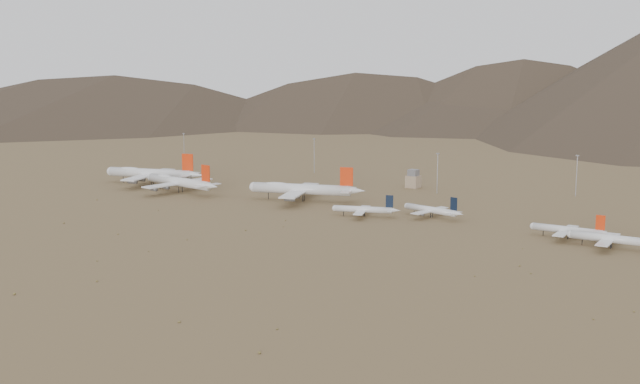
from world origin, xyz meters
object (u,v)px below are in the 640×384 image
Objects in this scene: narrowbody_b at (432,210)px; control_tower at (413,180)px; widebody_east at (302,189)px; widebody_west at (151,173)px; narrowbody_a at (365,209)px; widebody_centre at (179,182)px.

narrowbody_b reaches higher than control_tower.
widebody_east is at bearing -111.31° from control_tower.
narrowbody_a is at bearing -20.76° from widebody_west.
narrowbody_b reaches higher than narrowbody_a.
narrowbody_b is at bearing 12.32° from widebody_centre.
narrowbody_b is (168.75, 18.42, -2.70)m from widebody_centre.
control_tower is (-23.75, 100.40, 1.33)m from narrowbody_a.
widebody_centre is 0.97× the size of widebody_east.
widebody_centre is at bearing -34.74° from widebody_west.
widebody_east is at bearing -170.60° from narrowbody_b.
widebody_centre is 151.78m from control_tower.
widebody_west reaches higher than widebody_centre.
widebody_east is (82.33, 18.93, 0.54)m from widebody_centre.
widebody_centre is (38.75, -12.72, -0.67)m from widebody_west.
widebody_centre is 137.80m from narrowbody_a.
widebody_centre reaches higher than narrowbody_b.
control_tower is (-54.74, 81.76, 1.21)m from narrowbody_b.
narrowbody_a is (176.52, -12.94, -3.48)m from widebody_west.
narrowbody_b is at bearing -56.20° from control_tower.
widebody_west is at bearing -150.21° from control_tower.
widebody_centre is at bearing 172.97° from widebody_east.
widebody_east is 58.75m from narrowbody_a.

